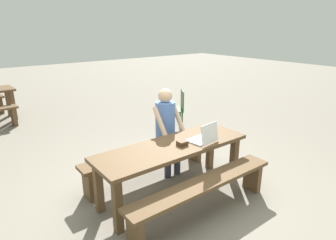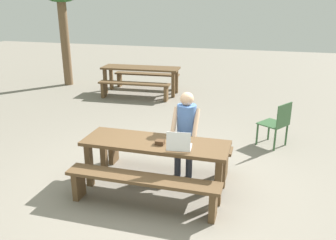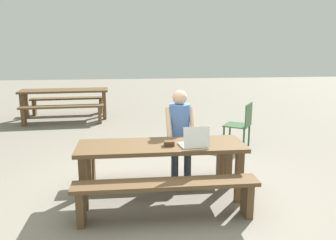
# 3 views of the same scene
# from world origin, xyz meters

# --- Properties ---
(ground_plane) EXTENTS (30.00, 30.00, 0.00)m
(ground_plane) POSITION_xyz_m (0.00, 0.00, 0.00)
(ground_plane) COLOR gray
(picnic_table_front) EXTENTS (2.08, 0.68, 0.71)m
(picnic_table_front) POSITION_xyz_m (0.00, 0.00, 0.60)
(picnic_table_front) COLOR brown
(picnic_table_front) RESTS_ON ground
(bench_near) EXTENTS (2.06, 0.30, 0.45)m
(bench_near) POSITION_xyz_m (0.00, -0.58, 0.35)
(bench_near) COLOR brown
(bench_near) RESTS_ON ground
(bench_far) EXTENTS (2.06, 0.30, 0.45)m
(bench_far) POSITION_xyz_m (0.00, 0.58, 0.35)
(bench_far) COLOR brown
(bench_far) RESTS_ON ground
(laptop) EXTENTS (0.35, 0.34, 0.27)m
(laptop) POSITION_xyz_m (0.39, -0.17, 0.78)
(laptop) COLOR white
(laptop) RESTS_ON picnic_table_front
(small_pouch) EXTENTS (0.12, 0.11, 0.06)m
(small_pouch) POSITION_xyz_m (0.09, -0.08, 0.74)
(small_pouch) COLOR #4C331E
(small_pouch) RESTS_ON picnic_table_front
(person_seated) EXTENTS (0.40, 0.40, 1.30)m
(person_seated) POSITION_xyz_m (0.31, 0.54, 0.76)
(person_seated) COLOR #333847
(person_seated) RESTS_ON ground
(plastic_chair) EXTENTS (0.61, 0.61, 0.85)m
(plastic_chair) POSITION_xyz_m (1.69, 2.01, 0.46)
(plastic_chair) COLOR #335933
(plastic_chair) RESTS_ON ground
(picnic_table_mid) EXTENTS (2.23, 0.80, 0.76)m
(picnic_table_mid) POSITION_xyz_m (-2.04, 4.99, 0.65)
(picnic_table_mid) COLOR brown
(picnic_table_mid) RESTS_ON ground
(bench_mid_south) EXTENTS (1.99, 0.41, 0.46)m
(bench_mid_south) POSITION_xyz_m (-2.00, 4.35, 0.35)
(bench_mid_south) COLOR brown
(bench_mid_south) RESTS_ON ground
(bench_mid_north) EXTENTS (1.99, 0.41, 0.46)m
(bench_mid_north) POSITION_xyz_m (-2.07, 5.64, 0.35)
(bench_mid_north) COLOR brown
(bench_mid_north) RESTS_ON ground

